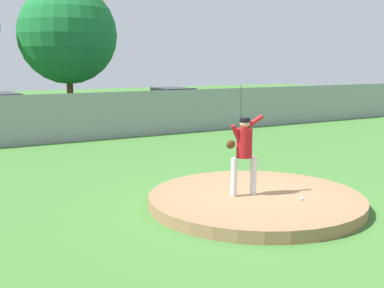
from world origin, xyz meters
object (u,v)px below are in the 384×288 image
at_px(traffic_cone_orange, 218,112).
at_px(parked_car_navy, 173,104).
at_px(baseball, 302,198).
at_px(pitcher_youth, 244,148).

bearing_deg(traffic_cone_orange, parked_car_navy, 172.66).
distance_m(baseball, parked_car_navy, 16.32).
distance_m(parked_car_navy, traffic_cone_orange, 2.67).
bearing_deg(pitcher_youth, traffic_cone_orange, 58.76).
relative_size(pitcher_youth, baseball, 22.38).
xyz_separation_m(baseball, traffic_cone_orange, (7.84, 15.12, -0.01)).
distance_m(pitcher_youth, baseball, 1.52).
distance_m(baseball, traffic_cone_orange, 17.03).
bearing_deg(pitcher_youth, baseball, -47.21).
xyz_separation_m(pitcher_youth, traffic_cone_orange, (8.64, 14.25, -0.97)).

